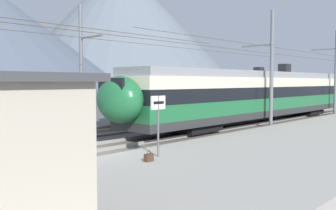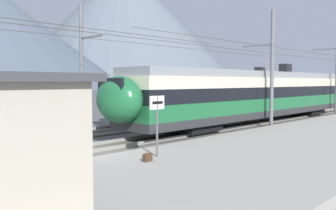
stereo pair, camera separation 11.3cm
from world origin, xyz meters
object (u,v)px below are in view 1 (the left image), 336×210
train_near_platform (256,94)px  catenary_mast_east (334,72)px  handbag_near_sign (149,158)px  potted_plant_platform_edge (8,165)px  train_far_track (233,92)px  catenary_mast_mid (269,68)px  catenary_mast_far_side (82,65)px  platform_sign (158,112)px

train_near_platform → catenary_mast_east: bearing=-10.9°
train_near_platform → catenary_mast_east: catenary_mast_east is taller
handbag_near_sign → potted_plant_platform_edge: 4.51m
train_far_track → catenary_mast_mid: size_ratio=0.64×
train_far_track → catenary_mast_east: 8.98m
train_near_platform → potted_plant_platform_edge: 19.39m
catenary_mast_far_side → potted_plant_platform_edge: (-8.98, -9.97, -3.48)m
train_near_platform → catenary_mast_far_side: bearing=145.8°
catenary_mast_mid → catenary_mast_far_side: catenary_mast_far_side is taller
train_far_track → potted_plant_platform_edge: (-23.37, -7.94, -1.48)m
catenary_mast_mid → platform_sign: 12.60m
catenary_mast_far_side → platform_sign: (-3.88, -10.90, -2.23)m
catenary_mast_mid → handbag_near_sign: size_ratio=109.92×
platform_sign → potted_plant_platform_edge: (-5.10, 0.93, -1.25)m
catenary_mast_far_side → catenary_mast_east: bearing=-23.7°
train_near_platform → handbag_near_sign: train_near_platform is taller
train_near_platform → catenary_mast_east: size_ratio=0.61×
catenary_mast_far_side → train_near_platform: bearing=-34.2°
train_far_track → potted_plant_platform_edge: train_far_track is taller
train_far_track → catenary_mast_east: (5.65, -6.76, 1.77)m
potted_plant_platform_edge → catenary_mast_mid: bearing=3.9°
platform_sign → handbag_near_sign: bearing=-157.5°
train_near_platform → catenary_mast_east: 10.27m
potted_plant_platform_edge → train_near_platform: bearing=9.2°
catenary_mast_east → platform_sign: (-23.91, -2.12, -2.00)m
catenary_mast_east → platform_sign: bearing=-174.9°
catenary_mast_mid → handbag_near_sign: 13.72m
catenary_mast_east → train_far_track: bearing=129.9°
train_near_platform → train_far_track: size_ratio=0.96×
catenary_mast_mid → handbag_near_sign: (-13.04, -2.44, -3.52)m
catenary_mast_east → platform_sign: 24.09m
train_near_platform → platform_sign: (-13.98, -4.03, -0.22)m
catenary_mast_east → catenary_mast_far_side: 21.88m
catenary_mast_far_side → handbag_near_sign: size_ratio=109.92×
catenary_mast_far_side → catenary_mast_mid: bearing=-46.4°
train_far_track → handbag_near_sign: bearing=-154.2°
catenary_mast_far_side → platform_sign: size_ratio=19.19×
platform_sign → train_near_platform: bearing=16.1°
platform_sign → potted_plant_platform_edge: bearing=169.6°
platform_sign → potted_plant_platform_edge: size_ratio=3.06×
train_far_track → platform_sign: (-18.26, -8.88, -0.22)m
train_far_track → handbag_near_sign: 21.22m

